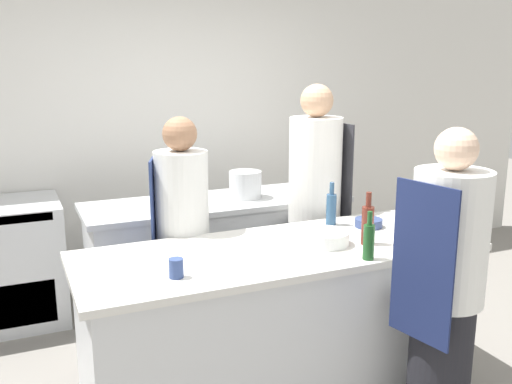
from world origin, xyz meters
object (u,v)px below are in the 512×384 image
Objects in this scene: bowl_mixing_large at (326,238)px; cup at (176,268)px; chef_at_pass_far at (183,245)px; bottle_vinegar at (369,240)px; bottle_wine at (331,208)px; bottle_olive_oil at (368,224)px; chef_at_prep_near at (445,290)px; chef_at_stove at (315,211)px; bowl_prep_small at (369,223)px; stockpot at (245,184)px; bowl_ceramic_blue at (418,241)px.

cup is at bearing -170.65° from bowl_mixing_large.
chef_at_pass_far is 1.21m from bottle_vinegar.
chef_at_pass_far is 0.98m from bottle_wine.
bowl_mixing_large is at bearing -124.78° from bottle_wine.
bottle_olive_oil is (0.90, -0.70, 0.23)m from chef_at_pass_far.
chef_at_pass_far is at bearing 141.93° from bottle_olive_oil.
chef_at_prep_near is at bearing -19.62° from cup.
bottle_olive_oil is at bearing -13.27° from chef_at_stove.
bowl_prep_small is 1.80× the size of cup.
chef_at_prep_near is 1.01× the size of chef_at_pass_far.
chef_at_prep_near is 0.45m from bottle_vinegar.
chef_at_pass_far is at bearing 71.70° from cup.
bowl_mixing_large is (-0.24, -0.34, -0.07)m from bottle_wine.
bottle_wine reaches higher than bowl_prep_small.
stockpot is (0.95, 1.40, 0.06)m from cup.
bottle_olive_oil reaches higher than bowl_prep_small.
bowl_prep_small is at bearing -91.07° from chef_at_pass_far.
bottle_olive_oil is 1.16× the size of bowl_mixing_large.
bowl_mixing_large is (-0.34, 0.61, 0.14)m from chef_at_prep_near.
chef_at_pass_far reaches higher than bowl_prep_small.
bottle_olive_oil is at bearing -108.62° from chef_at_pass_far.
bowl_prep_small is (1.11, -0.41, 0.13)m from chef_at_pass_far.
stockpot is at bearing 55.95° from cup.
bottle_vinegar is at bearing -87.62° from stockpot.
bottle_vinegar is at bearing 29.77° from chef_at_prep_near.
bottle_olive_oil is at bearing -21.85° from bowl_mixing_large.
chef_at_prep_near is at bearing -96.09° from bowl_prep_small.
bottle_olive_oil is 1.24× the size of stockpot.
bowl_ceramic_blue is (1.15, -0.84, 0.13)m from chef_at_pass_far.
bottle_vinegar is 0.94× the size of bottle_wine.
bottle_wine is (0.16, 0.65, 0.01)m from bottle_vinegar.
cup is at bearing -59.95° from chef_at_stove.
bottle_olive_oil is 1.16m from cup.
bottle_wine is 0.62m from bowl_ceramic_blue.
bowl_prep_small is (0.21, 0.29, -0.10)m from bottle_olive_oil.
bottle_olive_oil is 0.30m from bowl_ceramic_blue.
chef_at_prep_near is 1.35m from chef_at_stove.
bowl_prep_small is (0.09, -0.54, 0.05)m from chef_at_stove.
cup is (-1.15, -0.07, -0.07)m from bottle_olive_oil.
chef_at_pass_far is 0.96m from stockpot.
bottle_wine is 0.93m from stockpot.
bottle_olive_oil is 1.17× the size of bottle_vinegar.
cup reaches higher than bowl_ceramic_blue.
bottle_olive_oil reaches higher than stockpot.
chef_at_prep_near reaches higher than bowl_mixing_large.
bowl_mixing_large is at bearing 17.93° from chef_at_prep_near.
cup is at bearing -176.77° from bottle_olive_oil.
bottle_olive_oil is at bearing -81.24° from stockpot.
bottle_olive_oil is 1.35m from stockpot.
cup is (-1.27, -0.89, 0.07)m from chef_at_stove.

